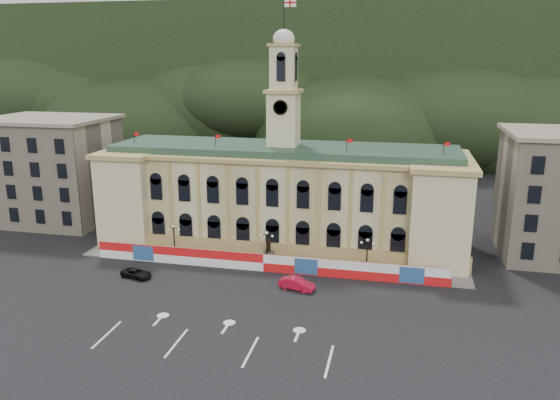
% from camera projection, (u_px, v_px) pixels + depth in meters
% --- Properties ---
extents(ground, '(260.00, 260.00, 0.00)m').
position_uv_depth(ground, '(231.00, 321.00, 61.57)').
color(ground, black).
rests_on(ground, ground).
extents(lane_markings, '(26.00, 10.00, 0.02)m').
position_uv_depth(lane_markings, '(216.00, 342.00, 56.85)').
color(lane_markings, white).
rests_on(lane_markings, ground).
extents(hill_ridge, '(230.00, 80.00, 64.00)m').
position_uv_depth(hill_ridge, '(347.00, 87.00, 171.69)').
color(hill_ridge, black).
rests_on(hill_ridge, ground).
extents(city_hall, '(56.20, 17.60, 37.10)m').
position_uv_depth(city_hall, '(283.00, 195.00, 85.63)').
color(city_hall, beige).
rests_on(city_hall, ground).
extents(side_building_left, '(21.00, 17.00, 18.60)m').
position_uv_depth(side_building_left, '(52.00, 169.00, 97.48)').
color(side_building_left, '#C0AD94').
rests_on(side_building_left, ground).
extents(hoarding_fence, '(50.00, 0.44, 2.50)m').
position_uv_depth(hoarding_fence, '(264.00, 263.00, 75.45)').
color(hoarding_fence, red).
rests_on(hoarding_fence, ground).
extents(pavement, '(56.00, 5.50, 0.16)m').
position_uv_depth(pavement, '(268.00, 264.00, 78.29)').
color(pavement, slate).
rests_on(pavement, ground).
extents(statue, '(1.40, 1.40, 3.72)m').
position_uv_depth(statue, '(269.00, 256.00, 78.25)').
color(statue, '#595651').
rests_on(statue, ground).
extents(lamp_left, '(1.96, 0.44, 5.15)m').
position_uv_depth(lamp_left, '(174.00, 239.00, 79.79)').
color(lamp_left, black).
rests_on(lamp_left, ground).
extents(lamp_center, '(1.96, 0.44, 5.15)m').
position_uv_depth(lamp_center, '(267.00, 246.00, 76.82)').
color(lamp_center, black).
rests_on(lamp_center, ground).
extents(lamp_right, '(1.96, 0.44, 5.15)m').
position_uv_depth(lamp_right, '(367.00, 253.00, 73.86)').
color(lamp_right, black).
rests_on(lamp_right, ground).
extents(red_sedan, '(3.92, 5.47, 1.54)m').
position_uv_depth(red_sedan, '(297.00, 284.00, 69.64)').
color(red_sedan, '#B70D28').
rests_on(red_sedan, ground).
extents(black_suv, '(3.95, 5.25, 1.21)m').
position_uv_depth(black_suv, '(136.00, 273.00, 73.40)').
color(black_suv, black).
rests_on(black_suv, ground).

